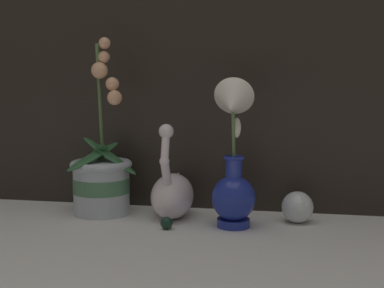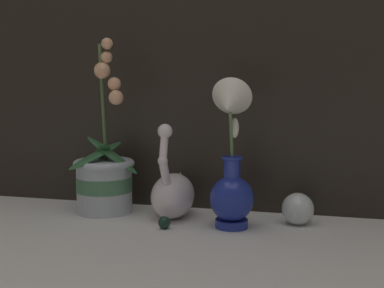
{
  "view_description": "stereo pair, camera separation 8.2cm",
  "coord_description": "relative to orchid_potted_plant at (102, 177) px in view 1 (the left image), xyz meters",
  "views": [
    {
      "loc": [
        0.24,
        -1.1,
        0.33
      ],
      "look_at": [
        0.0,
        0.12,
        0.18
      ],
      "focal_mm": 50.0,
      "sensor_mm": 36.0,
      "label": 1
    },
    {
      "loc": [
        0.32,
        -1.08,
        0.33
      ],
      "look_at": [
        0.0,
        0.12,
        0.18
      ],
      "focal_mm": 50.0,
      "sensor_mm": 36.0,
      "label": 2
    }
  ],
  "objects": [
    {
      "name": "glass_sphere",
      "position": [
        0.48,
        0.0,
        -0.05
      ],
      "size": [
        0.07,
        0.07,
        0.07
      ],
      "color": "silver",
      "rests_on": "ground_plane"
    },
    {
      "name": "blue_vase",
      "position": [
        0.33,
        -0.07,
        0.04
      ],
      "size": [
        0.1,
        0.13,
        0.34
      ],
      "color": "navy",
      "rests_on": "ground_plane"
    },
    {
      "name": "swan_figurine",
      "position": [
        0.18,
        -0.01,
        -0.03
      ],
      "size": [
        0.1,
        0.18,
        0.23
      ],
      "color": "white",
      "rests_on": "ground_plane"
    },
    {
      "name": "orchid_potted_plant",
      "position": [
        0.0,
        0.0,
        0.0
      ],
      "size": [
        0.18,
        0.19,
        0.43
      ],
      "color": "#B2BCCC",
      "rests_on": "ground_plane"
    },
    {
      "name": "ground_plane",
      "position": [
        0.23,
        -0.13,
        -0.09
      ],
      "size": [
        2.8,
        2.8,
        0.0
      ],
      "primitive_type": "plane",
      "color": "silver"
    },
    {
      "name": "glass_bauble",
      "position": [
        0.19,
        -0.11,
        -0.08
      ],
      "size": [
        0.03,
        0.03,
        0.03
      ],
      "color": "#142D23",
      "rests_on": "ground_plane"
    }
  ]
}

